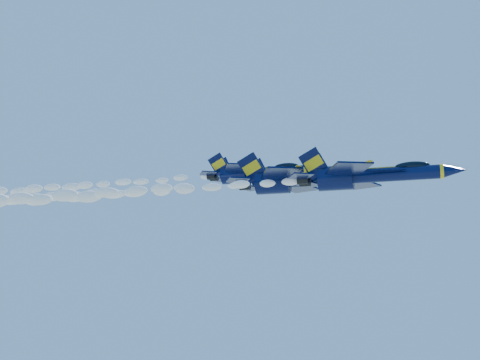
# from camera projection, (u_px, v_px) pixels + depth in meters

# --- Properties ---
(jet_lead) EXTENTS (16.42, 13.47, 6.10)m
(jet_lead) POSITION_uv_depth(u_px,v_px,m) (369.00, 175.00, 60.09)
(jet_lead) COLOR #070E35
(smoke_trail_jet_lead) EXTENTS (53.47, 1.96, 1.76)m
(smoke_trail_jet_lead) POSITION_uv_depth(u_px,v_px,m) (71.00, 197.00, 69.37)
(smoke_trail_jet_lead) COLOR white
(jet_second) EXTENTS (17.45, 14.31, 6.48)m
(jet_second) POSITION_uv_depth(u_px,v_px,m) (304.00, 179.00, 66.40)
(jet_second) COLOR #070E35
(smoke_trail_jet_second) EXTENTS (53.47, 2.08, 1.88)m
(smoke_trail_jet_second) POSITION_uv_depth(u_px,v_px,m) (36.00, 199.00, 75.80)
(smoke_trail_jet_second) COLOR white
(jet_third) EXTENTS (15.45, 12.67, 5.74)m
(jet_third) POSITION_uv_depth(u_px,v_px,m) (257.00, 173.00, 79.29)
(jet_third) COLOR #070E35
(smoke_trail_jet_third) EXTENTS (53.47, 1.84, 1.66)m
(smoke_trail_jet_third) POSITION_uv_depth(u_px,v_px,m) (38.00, 190.00, 88.45)
(smoke_trail_jet_third) COLOR white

